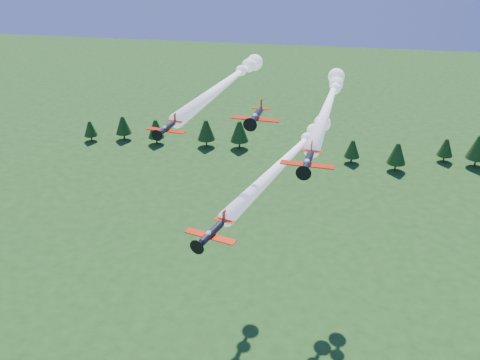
% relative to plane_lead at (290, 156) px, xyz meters
% --- Properties ---
extents(plane_lead, '(19.66, 53.92, 3.70)m').
position_rel_plane_lead_xyz_m(plane_lead, '(0.00, 0.00, 0.00)').
color(plane_lead, black).
rests_on(plane_lead, ground).
extents(plane_left, '(12.02, 49.94, 3.70)m').
position_rel_plane_lead_xyz_m(plane_left, '(-13.92, 10.75, 10.74)').
color(plane_left, black).
rests_on(plane_left, ground).
extents(plane_right, '(9.61, 53.27, 3.70)m').
position_rel_plane_lead_xyz_m(plane_right, '(6.52, 8.73, 8.27)').
color(plane_right, black).
rests_on(plane_right, ground).
extents(plane_slot, '(7.90, 8.58, 2.77)m').
position_rel_plane_lead_xyz_m(plane_slot, '(-4.74, -12.37, 11.89)').
color(plane_slot, black).
rests_on(plane_slot, ground).
extents(treeline, '(162.09, 16.96, 11.76)m').
position_rel_plane_lead_xyz_m(treeline, '(-0.21, 90.76, -32.88)').
color(treeline, '#382314').
rests_on(treeline, ground).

